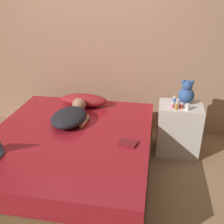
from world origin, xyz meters
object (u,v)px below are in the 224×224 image
(person_lying, at_px, (71,115))
(bottle_amber, at_px, (177,106))
(bottle_white, at_px, (188,107))
(bottle_blue, at_px, (174,100))
(bottle_pink, at_px, (172,105))
(teddy_bear, at_px, (186,93))
(pillow, at_px, (84,100))
(book, at_px, (128,143))
(bottle_red, at_px, (181,105))

(person_lying, relative_size, bottle_amber, 7.65)
(bottle_white, xyz_separation_m, bottle_blue, (-0.15, 0.16, 0.01))
(bottle_blue, bearing_deg, bottle_pink, -100.65)
(teddy_bear, distance_m, bottle_blue, 0.17)
(teddy_bear, bearing_deg, bottle_amber, -118.80)
(pillow, xyz_separation_m, bottle_blue, (1.17, -0.02, 0.10))
(bottle_blue, bearing_deg, bottle_white, -48.04)
(bottle_white, bearing_deg, bottle_pink, 169.78)
(teddy_bear, distance_m, book, 1.09)
(bottle_red, bearing_deg, book, -128.25)
(book, bearing_deg, teddy_bear, 54.71)
(teddy_bear, relative_size, bottle_blue, 3.20)
(teddy_bear, relative_size, book, 1.50)
(person_lying, distance_m, bottle_red, 1.32)
(person_lying, bearing_deg, bottle_amber, 15.92)
(person_lying, bearing_deg, pillow, 89.88)
(bottle_red, bearing_deg, bottle_white, -31.50)
(bottle_white, bearing_deg, book, -133.48)
(pillow, bearing_deg, bottle_white, -8.15)
(person_lying, height_order, book, person_lying)
(bottle_red, xyz_separation_m, book, (-0.55, -0.70, -0.15))
(person_lying, relative_size, bottle_white, 9.39)
(bottle_amber, relative_size, book, 0.46)
(bottle_amber, relative_size, bottle_pink, 1.32)
(bottle_pink, bearing_deg, person_lying, -165.13)
(teddy_bear, xyz_separation_m, bottle_blue, (-0.14, -0.05, -0.09))
(pillow, bearing_deg, book, -50.41)
(bottle_red, relative_size, bottle_blue, 0.67)
(bottle_white, height_order, bottle_pink, bottle_white)
(bottle_amber, bearing_deg, book, -127.28)
(bottle_pink, bearing_deg, pillow, 172.17)
(bottle_blue, relative_size, book, 0.47)
(bottle_blue, bearing_deg, teddy_bear, 18.87)
(bottle_white, bearing_deg, person_lying, -168.23)
(bottle_amber, distance_m, bottle_blue, 0.17)
(teddy_bear, xyz_separation_m, book, (-0.61, -0.87, -0.25))
(teddy_bear, height_order, bottle_white, teddy_bear)
(person_lying, relative_size, bottle_pink, 10.12)
(bottle_pink, relative_size, bottle_blue, 0.74)
(bottle_pink, xyz_separation_m, bottle_red, (0.10, 0.01, -0.00))
(bottle_red, bearing_deg, bottle_amber, -138.65)
(bottle_white, height_order, book, bottle_white)
(bottle_white, bearing_deg, pillow, 171.85)
(bottle_amber, bearing_deg, bottle_white, 3.22)
(pillow, relative_size, bottle_white, 8.39)
(bottle_red, bearing_deg, teddy_bear, 69.49)
(bottle_amber, height_order, bottle_pink, bottle_amber)
(pillow, distance_m, bottle_red, 1.26)
(pillow, height_order, bottle_blue, bottle_blue)
(pillow, height_order, book, pillow)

